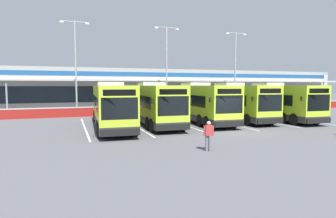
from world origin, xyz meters
TOP-DOWN VIEW (x-y plane):
  - ground_plane at (0.00, 0.00)m, footprint 200.00×200.00m
  - terminal_building at (-0.00, 26.91)m, footprint 70.00×13.00m
  - red_barrier_wall at (0.00, 14.50)m, footprint 60.00×0.40m
  - coach_bus_leftmost at (-8.36, 5.26)m, footprint 3.44×12.27m
  - coach_bus_left_centre at (-4.41, 6.22)m, footprint 3.44×12.27m
  - coach_bus_centre at (0.21, 6.31)m, footprint 3.44×12.27m
  - coach_bus_right_centre at (4.35, 6.70)m, footprint 3.44×12.27m
  - coach_bus_rightmost at (8.38, 5.58)m, footprint 3.44×12.27m
  - bay_stripe_far_west at (-10.50, 6.00)m, footprint 0.14×13.00m
  - bay_stripe_west at (-6.30, 6.00)m, footprint 0.14×13.00m
  - bay_stripe_mid_west at (-2.10, 6.00)m, footprint 0.14×13.00m
  - bay_stripe_centre at (2.10, 6.00)m, footprint 0.14×13.00m
  - bay_stripe_mid_east at (6.30, 6.00)m, footprint 0.14×13.00m
  - bay_stripe_east at (10.50, 6.00)m, footprint 0.14×13.00m
  - pedestrian_in_dark_coat at (-4.73, -5.10)m, footprint 0.54×0.37m
  - lamp_post_west at (-10.81, 16.53)m, footprint 3.24×0.28m
  - lamp_post_centre at (0.33, 16.06)m, footprint 3.24×0.28m
  - lamp_post_east at (10.77, 16.32)m, footprint 3.24×0.28m

SIDE VIEW (x-z plane):
  - ground_plane at x=0.00m, z-range 0.00..0.00m
  - bay_stripe_far_west at x=-10.50m, z-range 0.00..0.01m
  - bay_stripe_west at x=-6.30m, z-range 0.00..0.01m
  - bay_stripe_mid_west at x=-2.10m, z-range 0.00..0.01m
  - bay_stripe_centre at x=2.10m, z-range 0.00..0.01m
  - bay_stripe_mid_east at x=6.30m, z-range 0.00..0.01m
  - bay_stripe_east at x=10.50m, z-range 0.00..0.01m
  - red_barrier_wall at x=0.00m, z-range 0.01..1.10m
  - pedestrian_in_dark_coat at x=-4.73m, z-range 0.06..1.68m
  - coach_bus_leftmost at x=-8.36m, z-range -0.10..3.68m
  - coach_bus_left_centre at x=-4.41m, z-range -0.10..3.68m
  - coach_bus_centre at x=0.21m, z-range -0.10..3.68m
  - coach_bus_right_centre at x=4.35m, z-range -0.10..3.68m
  - coach_bus_rightmost at x=8.38m, z-range -0.10..3.68m
  - terminal_building at x=0.00m, z-range 0.01..6.01m
  - lamp_post_west at x=-10.81m, z-range 0.79..11.79m
  - lamp_post_centre at x=0.33m, z-range 0.79..11.79m
  - lamp_post_east at x=10.77m, z-range 0.79..11.79m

